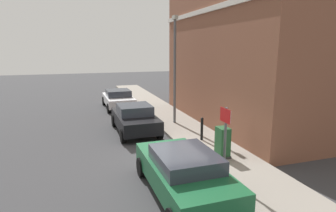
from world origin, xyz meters
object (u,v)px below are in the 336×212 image
(car_green, at_px, (184,172))
(lamppost, at_px, (175,65))
(bollard_near_cabinet, at_px, (202,128))
(street_sign, at_px, (225,132))
(car_white, at_px, (118,98))
(utility_cabinet, at_px, (223,143))
(car_black, at_px, (135,118))

(car_green, distance_m, lamppost, 7.98)
(bollard_near_cabinet, bearing_deg, street_sign, -104.38)
(car_white, bearing_deg, utility_cabinet, -168.66)
(lamppost, bearing_deg, bollard_near_cabinet, -87.03)
(car_green, bearing_deg, street_sign, -77.42)
(car_black, relative_size, utility_cabinet, 3.46)
(car_black, bearing_deg, car_white, -1.15)
(car_black, xyz_separation_m, lamppost, (2.36, 0.64, 2.57))
(car_green, relative_size, car_black, 1.07)
(car_black, bearing_deg, lamppost, -75.53)
(bollard_near_cabinet, bearing_deg, car_green, -121.32)
(street_sign, bearing_deg, car_green, -166.74)
(car_black, xyz_separation_m, bollard_near_cabinet, (2.53, -2.56, -0.03))
(bollard_near_cabinet, relative_size, street_sign, 0.45)
(car_green, height_order, car_black, car_black)
(utility_cabinet, bearing_deg, car_black, 117.72)
(car_green, relative_size, street_sign, 1.86)
(car_black, bearing_deg, bollard_near_cabinet, -136.13)
(lamppost, bearing_deg, utility_cabinet, -89.28)
(lamppost, bearing_deg, car_black, -164.76)
(bollard_near_cabinet, bearing_deg, car_black, 134.64)
(utility_cabinet, relative_size, lamppost, 0.20)
(utility_cabinet, xyz_separation_m, bollard_near_cabinet, (0.10, 2.06, 0.02))
(car_black, distance_m, car_white, 6.14)
(car_green, relative_size, lamppost, 0.75)
(car_green, height_order, lamppost, lamppost)
(car_black, relative_size, bollard_near_cabinet, 3.83)
(car_white, xyz_separation_m, lamppost, (2.32, -5.50, 2.61))
(car_green, relative_size, bollard_near_cabinet, 4.11)
(street_sign, bearing_deg, bollard_near_cabinet, 75.62)
(car_black, relative_size, car_white, 1.01)
(car_black, xyz_separation_m, car_white, (0.04, 6.14, -0.04))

